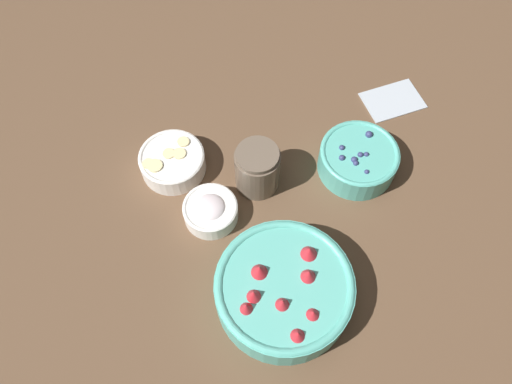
{
  "coord_description": "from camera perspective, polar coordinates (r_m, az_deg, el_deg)",
  "views": [
    {
      "loc": [
        0.23,
        0.42,
        0.89
      ],
      "look_at": [
        0.1,
        -0.03,
        0.05
      ],
      "focal_mm": 35.0,
      "sensor_mm": 36.0,
      "label": 1
    }
  ],
  "objects": [
    {
      "name": "jar_chocolate",
      "position": [
        0.99,
        0.16,
        2.6
      ],
      "size": [
        0.09,
        0.09,
        0.11
      ],
      "color": "brown",
      "rests_on": "ground_plane"
    },
    {
      "name": "bowl_blueberries",
      "position": [
        1.04,
        11.59,
        3.76
      ],
      "size": [
        0.16,
        0.16,
        0.07
      ],
      "color": "#56B7A8",
      "rests_on": "ground_plane"
    },
    {
      "name": "bowl_bananas",
      "position": [
        1.04,
        -9.55,
        3.52
      ],
      "size": [
        0.13,
        0.13,
        0.05
      ],
      "color": "white",
      "rests_on": "ground_plane"
    },
    {
      "name": "bowl_cream",
      "position": [
        0.97,
        -5.23,
        -2.08
      ],
      "size": [
        0.11,
        0.11,
        0.05
      ],
      "color": "white",
      "rests_on": "ground_plane"
    },
    {
      "name": "bowl_strawberries",
      "position": [
        0.89,
        3.21,
        -11.01
      ],
      "size": [
        0.24,
        0.24,
        0.09
      ],
      "color": "#56B7A8",
      "rests_on": "ground_plane"
    },
    {
      "name": "napkin",
      "position": [
        1.19,
        15.36,
        10.09
      ],
      "size": [
        0.14,
        0.1,
        0.01
      ],
      "color": "#B2BCC6",
      "rests_on": "ground_plane"
    },
    {
      "name": "ground_plane",
      "position": [
        1.01,
        5.83,
        -1.47
      ],
      "size": [
        4.0,
        4.0,
        0.0
      ],
      "primitive_type": "plane",
      "color": "brown"
    }
  ]
}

